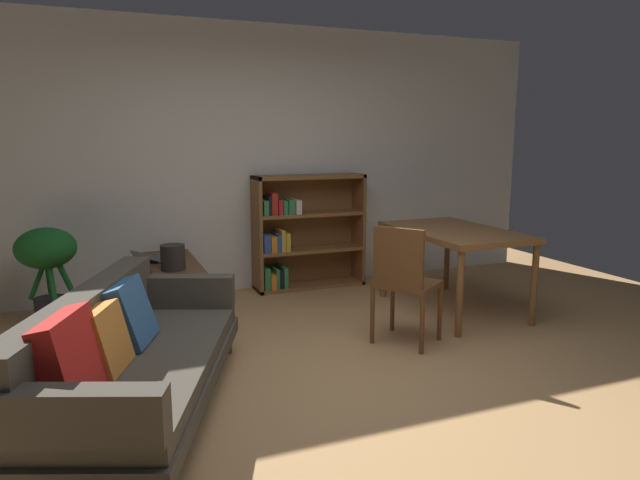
{
  "coord_description": "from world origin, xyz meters",
  "views": [
    {
      "loc": [
        -1.45,
        -3.07,
        1.58
      ],
      "look_at": [
        0.12,
        0.87,
        0.81
      ],
      "focal_mm": 31.98,
      "sensor_mm": 36.0,
      "label": 1
    }
  ],
  "objects_px": {
    "dining_chair_near": "(404,278)",
    "desk_speaker": "(173,257)",
    "fabric_couch": "(126,354)",
    "dining_table": "(454,237)",
    "media_console": "(175,291)",
    "potted_floor_plant": "(47,259)",
    "bookshelf": "(301,233)",
    "open_laptop": "(160,258)"
  },
  "relations": [
    {
      "from": "dining_table",
      "to": "fabric_couch",
      "type": "bearing_deg",
      "value": -160.48
    },
    {
      "from": "fabric_couch",
      "to": "dining_table",
      "type": "xyz_separation_m",
      "value": [
        2.91,
        1.03,
        0.31
      ]
    },
    {
      "from": "desk_speaker",
      "to": "dining_table",
      "type": "xyz_separation_m",
      "value": [
        2.45,
        -0.4,
        0.07
      ]
    },
    {
      "from": "open_laptop",
      "to": "bookshelf",
      "type": "xyz_separation_m",
      "value": [
        1.5,
        0.49,
        0.05
      ]
    },
    {
      "from": "media_console",
      "to": "desk_speaker",
      "type": "xyz_separation_m",
      "value": [
        -0.04,
        -0.27,
        0.36
      ]
    },
    {
      "from": "fabric_couch",
      "to": "dining_chair_near",
      "type": "relative_size",
      "value": 2.35
    },
    {
      "from": "media_console",
      "to": "dining_chair_near",
      "type": "bearing_deg",
      "value": -39.9
    },
    {
      "from": "open_laptop",
      "to": "desk_speaker",
      "type": "relative_size",
      "value": 2.08
    },
    {
      "from": "dining_table",
      "to": "dining_chair_near",
      "type": "bearing_deg",
      "value": -144.88
    },
    {
      "from": "fabric_couch",
      "to": "open_laptop",
      "type": "height_order",
      "value": "fabric_couch"
    },
    {
      "from": "fabric_couch",
      "to": "dining_chair_near",
      "type": "height_order",
      "value": "dining_chair_near"
    },
    {
      "from": "open_laptop",
      "to": "desk_speaker",
      "type": "distance_m",
      "value": 0.42
    },
    {
      "from": "potted_floor_plant",
      "to": "dining_chair_near",
      "type": "distance_m",
      "value": 2.95
    },
    {
      "from": "media_console",
      "to": "potted_floor_plant",
      "type": "xyz_separation_m",
      "value": [
        -1.0,
        0.21,
        0.32
      ]
    },
    {
      "from": "fabric_couch",
      "to": "media_console",
      "type": "relative_size",
      "value": 1.89
    },
    {
      "from": "fabric_couch",
      "to": "dining_chair_near",
      "type": "bearing_deg",
      "value": 11.55
    },
    {
      "from": "open_laptop",
      "to": "dining_chair_near",
      "type": "bearing_deg",
      "value": -41.09
    },
    {
      "from": "dining_table",
      "to": "dining_chair_near",
      "type": "height_order",
      "value": "dining_chair_near"
    },
    {
      "from": "potted_floor_plant",
      "to": "open_laptop",
      "type": "bearing_deg",
      "value": -4.15
    },
    {
      "from": "dining_chair_near",
      "to": "desk_speaker",
      "type": "bearing_deg",
      "value": 147.18
    },
    {
      "from": "open_laptop",
      "to": "bookshelf",
      "type": "distance_m",
      "value": 1.58
    },
    {
      "from": "bookshelf",
      "to": "fabric_couch",
      "type": "bearing_deg",
      "value": -129.07
    },
    {
      "from": "potted_floor_plant",
      "to": "dining_chair_near",
      "type": "xyz_separation_m",
      "value": [
        2.54,
        -1.49,
        -0.05
      ]
    },
    {
      "from": "bookshelf",
      "to": "media_console",
      "type": "bearing_deg",
      "value": -155.74
    },
    {
      "from": "open_laptop",
      "to": "desk_speaker",
      "type": "xyz_separation_m",
      "value": [
        0.06,
        -0.41,
        0.08
      ]
    },
    {
      "from": "bookshelf",
      "to": "open_laptop",
      "type": "bearing_deg",
      "value": -161.86
    },
    {
      "from": "desk_speaker",
      "to": "dining_table",
      "type": "distance_m",
      "value": 2.48
    },
    {
      "from": "dining_chair_near",
      "to": "media_console",
      "type": "bearing_deg",
      "value": 140.1
    },
    {
      "from": "fabric_couch",
      "to": "desk_speaker",
      "type": "xyz_separation_m",
      "value": [
        0.46,
        1.43,
        0.24
      ]
    },
    {
      "from": "desk_speaker",
      "to": "open_laptop",
      "type": "bearing_deg",
      "value": 98.64
    },
    {
      "from": "media_console",
      "to": "fabric_couch",
      "type": "bearing_deg",
      "value": -106.15
    },
    {
      "from": "potted_floor_plant",
      "to": "bookshelf",
      "type": "bearing_deg",
      "value": 10.04
    },
    {
      "from": "fabric_couch",
      "to": "open_laptop",
      "type": "bearing_deg",
      "value": 77.9
    },
    {
      "from": "fabric_couch",
      "to": "dining_table",
      "type": "height_order",
      "value": "fabric_couch"
    },
    {
      "from": "desk_speaker",
      "to": "bookshelf",
      "type": "xyz_separation_m",
      "value": [
        1.44,
        0.9,
        -0.03
      ]
    },
    {
      "from": "desk_speaker",
      "to": "media_console",
      "type": "bearing_deg",
      "value": 82.6
    },
    {
      "from": "media_console",
      "to": "dining_table",
      "type": "relative_size",
      "value": 0.84
    },
    {
      "from": "media_console",
      "to": "dining_table",
      "type": "xyz_separation_m",
      "value": [
        2.42,
        -0.67,
        0.43
      ]
    },
    {
      "from": "media_console",
      "to": "potted_floor_plant",
      "type": "height_order",
      "value": "potted_floor_plant"
    },
    {
      "from": "desk_speaker",
      "to": "bookshelf",
      "type": "height_order",
      "value": "bookshelf"
    },
    {
      "from": "bookshelf",
      "to": "desk_speaker",
      "type": "bearing_deg",
      "value": -147.84
    },
    {
      "from": "bookshelf",
      "to": "dining_chair_near",
      "type": "bearing_deg",
      "value": -85.9
    }
  ]
}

